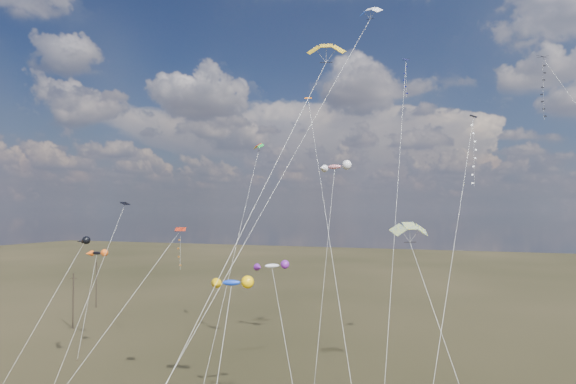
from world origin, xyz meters
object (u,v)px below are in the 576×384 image
(diamond_black_high, at_px, (554,100))
(parafoil_yellow, at_px, (325,47))
(utility_pole_far, at_px, (96,284))
(novelty_black_orange, at_px, (97,253))
(utility_pole_near, at_px, (73,300))

(diamond_black_high, relative_size, parafoil_yellow, 1.14)
(diamond_black_high, bearing_deg, utility_pole_far, 167.74)
(utility_pole_far, relative_size, diamond_black_high, 0.24)
(utility_pole_far, xyz_separation_m, novelty_black_orange, (17.52, -20.18, 7.57))
(diamond_black_high, bearing_deg, parafoil_yellow, -126.24)
(utility_pole_near, relative_size, diamond_black_high, 0.24)
(diamond_black_high, relative_size, novelty_black_orange, 2.75)
(parafoil_yellow, xyz_separation_m, novelty_black_orange, (-36.16, 18.78, -17.06))
(parafoil_yellow, bearing_deg, utility_pole_near, 151.36)
(utility_pole_far, bearing_deg, parafoil_yellow, -35.96)
(utility_pole_near, xyz_separation_m, utility_pole_far, (-8.00, 14.00, 0.00))
(diamond_black_high, height_order, parafoil_yellow, diamond_black_high)
(utility_pole_far, relative_size, novelty_black_orange, 0.66)
(utility_pole_far, bearing_deg, utility_pole_near, -60.26)
(diamond_black_high, distance_m, parafoil_yellow, 29.18)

